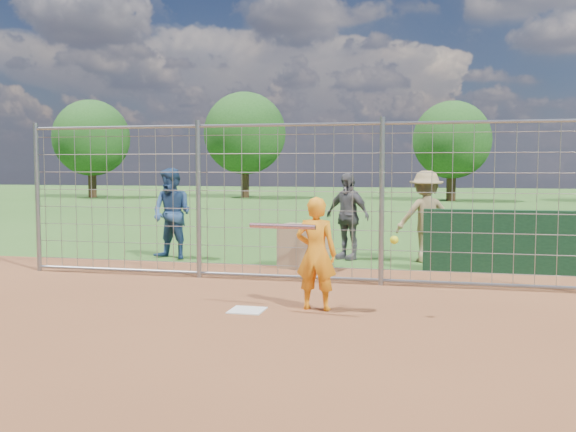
% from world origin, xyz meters
% --- Properties ---
extents(ground, '(100.00, 100.00, 0.00)m').
position_xyz_m(ground, '(0.00, 0.00, 0.00)').
color(ground, '#2D591E').
rests_on(ground, ground).
extents(infield_dirt, '(18.00, 18.00, 0.00)m').
position_xyz_m(infield_dirt, '(0.00, -3.00, 0.01)').
color(infield_dirt, brown).
rests_on(infield_dirt, ground).
extents(home_plate, '(0.43, 0.43, 0.02)m').
position_xyz_m(home_plate, '(0.00, -0.20, 0.01)').
color(home_plate, silver).
rests_on(home_plate, ground).
extents(dugout_wall, '(2.60, 0.20, 1.10)m').
position_xyz_m(dugout_wall, '(3.40, 3.60, 0.55)').
color(dugout_wall, '#11381E').
rests_on(dugout_wall, ground).
extents(batter, '(0.55, 0.38, 1.46)m').
position_xyz_m(batter, '(0.84, 0.08, 0.73)').
color(batter, orange).
rests_on(batter, ground).
extents(bystander_a, '(1.03, 0.89, 1.82)m').
position_xyz_m(bystander_a, '(-2.83, 3.96, 0.91)').
color(bystander_a, navy).
rests_on(bystander_a, ground).
extents(bystander_b, '(1.09, 0.86, 1.72)m').
position_xyz_m(bystander_b, '(0.59, 4.71, 0.86)').
color(bystander_b, '#56555A').
rests_on(bystander_b, ground).
extents(bystander_c, '(1.27, 0.93, 1.76)m').
position_xyz_m(bystander_c, '(2.12, 4.67, 0.88)').
color(bystander_c, '#9A8154').
rests_on(bystander_c, ground).
extents(equipment_bin, '(0.91, 0.73, 0.80)m').
position_xyz_m(equipment_bin, '(-0.02, 3.37, 0.40)').
color(equipment_bin, tan).
rests_on(equipment_bin, ground).
extents(equipment_in_play, '(1.84, 0.31, 0.24)m').
position_xyz_m(equipment_in_play, '(0.80, -0.21, 1.07)').
color(equipment_in_play, silver).
rests_on(equipment_in_play, ground).
extents(backstop_fence, '(9.08, 0.08, 2.60)m').
position_xyz_m(backstop_fence, '(0.00, 2.00, 1.26)').
color(backstop_fence, gray).
rests_on(backstop_fence, ground).
extents(tree_line, '(44.66, 6.72, 6.48)m').
position_xyz_m(tree_line, '(3.13, 28.13, 3.71)').
color(tree_line, '#3F2B19').
rests_on(tree_line, ground).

